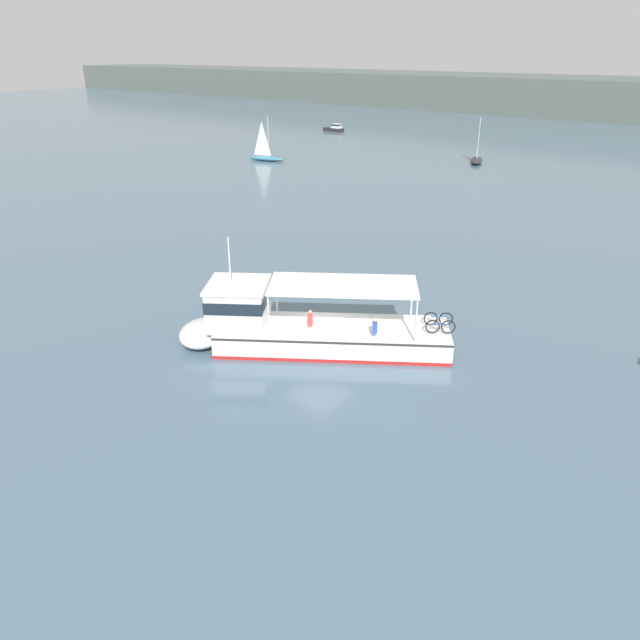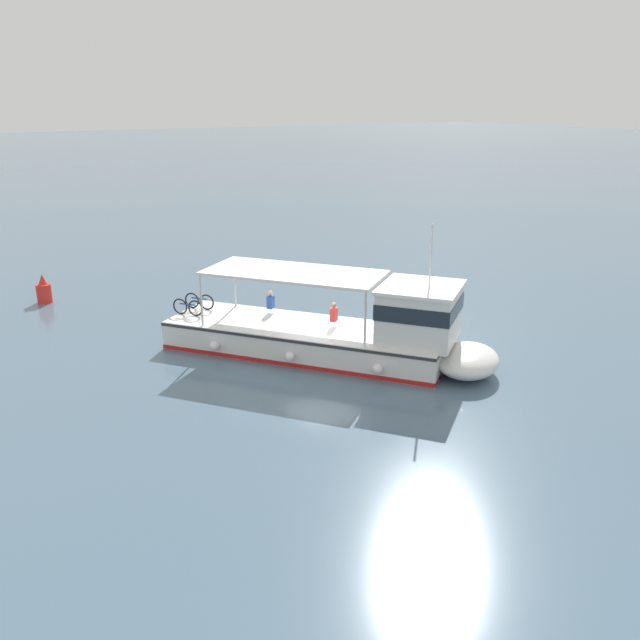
# 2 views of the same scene
# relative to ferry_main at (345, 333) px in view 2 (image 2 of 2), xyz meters

# --- Properties ---
(ground_plane) EXTENTS (400.00, 400.00, 0.00)m
(ground_plane) POSITION_rel_ferry_main_xyz_m (0.96, 0.41, -1.01)
(ground_plane) COLOR slate
(ferry_main) EXTENTS (12.11, 9.96, 5.32)m
(ferry_main) POSITION_rel_ferry_main_xyz_m (0.00, 0.00, 0.00)
(ferry_main) COLOR white
(ferry_main) RESTS_ON ground
(channel_buoy) EXTENTS (0.70, 0.70, 1.40)m
(channel_buoy) POSITION_rel_ferry_main_xyz_m (13.96, 7.90, -0.45)
(channel_buoy) COLOR red
(channel_buoy) RESTS_ON ground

